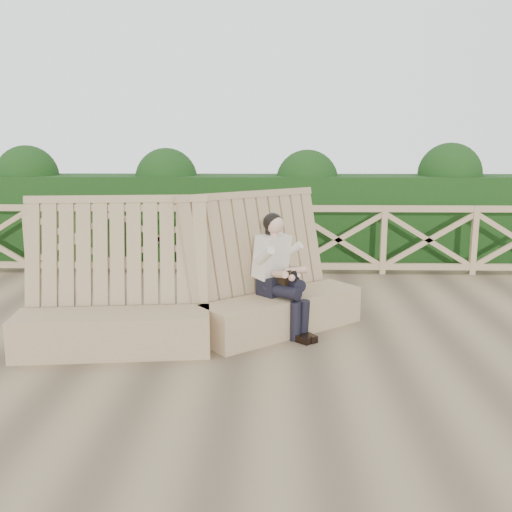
{
  "coord_description": "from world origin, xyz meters",
  "views": [
    {
      "loc": [
        0.33,
        -5.47,
        2.07
      ],
      "look_at": [
        0.19,
        0.4,
        0.9
      ],
      "focal_mm": 40.0,
      "sensor_mm": 36.0,
      "label": 1
    }
  ],
  "objects": [
    {
      "name": "ground",
      "position": [
        0.0,
        0.0,
        0.0
      ],
      "size": [
        60.0,
        60.0,
        0.0
      ],
      "primitive_type": "plane",
      "color": "brown",
      "rests_on": "ground"
    },
    {
      "name": "bench",
      "position": [
        -0.4,
        0.35,
        0.39
      ],
      "size": [
        3.62,
        2.04,
        1.55
      ],
      "rotation": [
        0.0,
        0.0,
        0.4
      ],
      "color": "olive",
      "rests_on": "ground"
    },
    {
      "name": "woman",
      "position": [
        0.44,
        0.62,
        0.71
      ],
      "size": [
        0.73,
        0.78,
        1.32
      ],
      "rotation": [
        0.0,
        0.0,
        0.79
      ],
      "color": "black",
      "rests_on": "ground"
    },
    {
      "name": "guardrail",
      "position": [
        0.0,
        3.5,
        0.55
      ],
      "size": [
        10.1,
        0.09,
        1.1
      ],
      "color": "#987C58",
      "rests_on": "ground"
    },
    {
      "name": "hedge",
      "position": [
        0.0,
        4.7,
        0.75
      ],
      "size": [
        12.0,
        1.2,
        1.5
      ],
      "primitive_type": "cube",
      "color": "black",
      "rests_on": "ground"
    }
  ]
}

